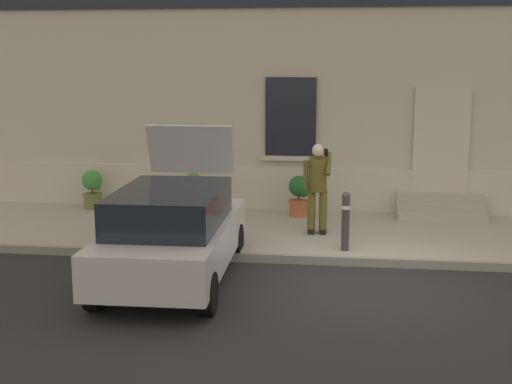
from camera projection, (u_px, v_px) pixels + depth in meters
ground_plane at (356, 283)px, 10.88m from camera, size 80.00×80.00×0.00m
sidewalk at (355, 234)px, 13.59m from camera, size 24.00×3.60×0.15m
curb_edge at (356, 261)px, 11.78m from camera, size 24.00×0.12×0.15m
building_facade at (359, 45)px, 15.32m from camera, size 24.00×1.52×7.50m
entrance_stoop at (440, 208)px, 14.70m from camera, size 1.81×0.96×0.48m
hatchback_car_silver at (173, 232)px, 10.84m from camera, size 1.86×4.10×2.34m
bollard_near_person at (346, 219)px, 12.08m from camera, size 0.15×0.15×1.04m
person_on_phone at (318, 183)px, 13.09m from camera, size 0.51×0.50×1.74m
planter_olive at (93, 188)px, 15.51m from camera, size 0.44×0.44×0.86m
planter_charcoal at (194, 191)px, 15.15m from camera, size 0.44×0.44×0.86m
planter_terracotta at (299, 195)px, 14.76m from camera, size 0.44×0.44×0.86m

